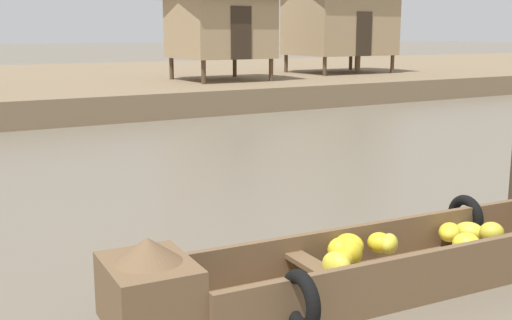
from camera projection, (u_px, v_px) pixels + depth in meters
name	position (u px, v px, depth m)	size (l,w,h in m)	color
ground_plane	(114.00, 200.00, 9.66)	(300.00, 300.00, 0.00)	#665B4C
banana_boat	(398.00, 255.00, 6.36)	(5.85, 1.52, 0.87)	brown
stilt_house_mid_right	(220.00, 24.00, 23.19)	(3.81, 3.60, 3.73)	#4C3826
stilt_house_right	(340.00, 19.00, 27.66)	(4.75, 3.72, 4.49)	#4C3826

